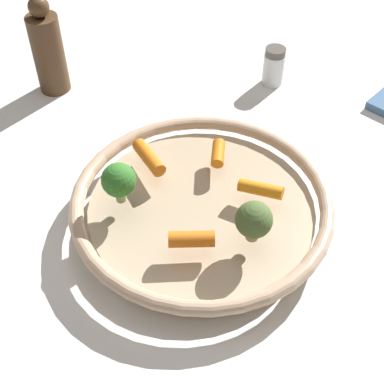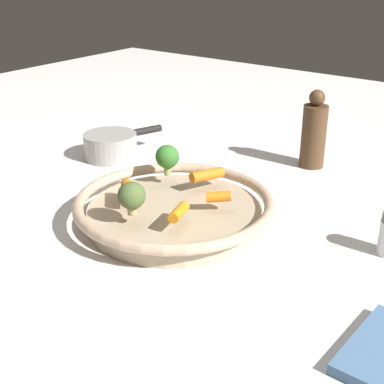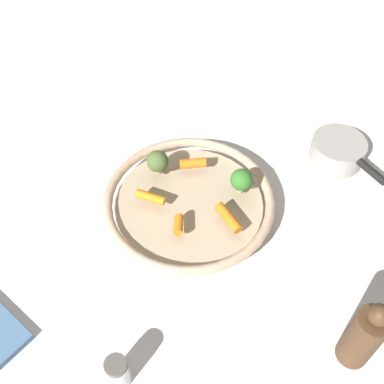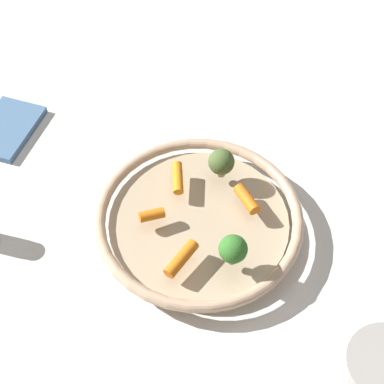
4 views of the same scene
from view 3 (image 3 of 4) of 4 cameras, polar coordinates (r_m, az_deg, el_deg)
name	(u,v)px [view 3 (image 3 of 4)]	position (r m, az deg, el deg)	size (l,w,h in m)	color
ground_plane	(189,212)	(0.95, -0.37, -2.44)	(2.56, 2.56, 0.00)	silver
serving_bowl	(189,204)	(0.93, -0.37, -1.46)	(0.34, 0.34, 0.05)	tan
baby_carrot_center	(228,218)	(0.87, 4.46, -3.21)	(0.02, 0.02, 0.07)	orange
baby_carrot_left	(193,163)	(0.95, 0.11, 3.55)	(0.02, 0.02, 0.05)	orange
baby_carrot_right	(179,225)	(0.86, -1.66, -4.02)	(0.02, 0.02, 0.04)	orange
baby_carrot_near_rim	(150,197)	(0.90, -5.14, -0.64)	(0.02, 0.02, 0.06)	orange
broccoli_floret_small	(241,180)	(0.89, 6.10, 1.47)	(0.04, 0.04, 0.06)	#98A866
broccoli_floret_edge	(158,162)	(0.93, -4.26, 3.75)	(0.04, 0.04, 0.05)	tan
salt_shaker	(118,372)	(0.77, -9.10, -20.97)	(0.04, 0.04, 0.07)	silver
pepper_mill	(364,336)	(0.78, 20.37, -16.27)	(0.05, 0.05, 0.17)	#4C331E
saucepan	(338,151)	(1.07, 17.51, 4.79)	(0.18, 0.12, 0.06)	#9E9993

